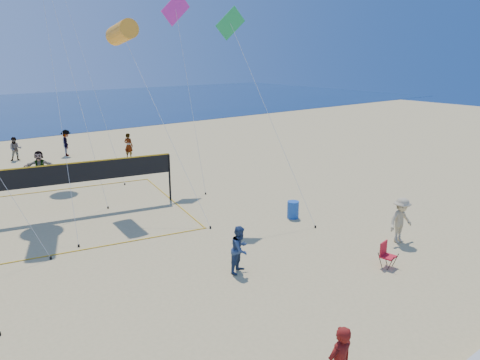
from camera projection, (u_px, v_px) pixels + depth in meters
ground at (324, 349)px, 12.06m from camera, size 120.00×120.00×0.00m
bystander_a at (240, 249)px, 16.13m from camera, size 1.00×0.91×1.68m
bystander_b at (401, 220)px, 18.64m from camera, size 1.26×0.79×1.86m
far_person_1 at (40, 166)px, 27.45m from camera, size 1.78×1.28×1.86m
far_person_2 at (129, 146)px, 33.56m from camera, size 0.73×0.80×1.84m
far_person_3 at (15, 149)px, 32.89m from camera, size 0.96×0.84×1.68m
far_person_4 at (66, 143)px, 34.43m from camera, size 1.08×1.41×1.93m
camp_chair at (386, 253)px, 16.59m from camera, size 0.56×0.68×1.02m
trash_barrel at (293, 210)px, 21.54m from camera, size 0.69×0.69×0.80m
volleyball_net at (76, 179)px, 21.81m from camera, size 10.99×10.87×2.49m
kite_2 at (122, 33)px, 21.65m from camera, size 1.60×6.61×8.88m
kite_4 at (236, 37)px, 20.34m from camera, size 2.25×4.27×9.35m
kite_5 at (177, 17)px, 25.56m from camera, size 1.88×3.58×10.62m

